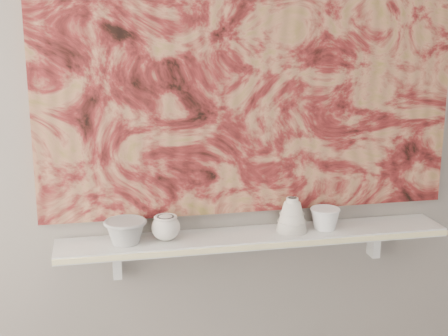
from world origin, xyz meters
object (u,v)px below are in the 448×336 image
object	(u,v)px
shelf	(255,237)
bowl_grey	(126,231)
bell_vessel	(292,214)
painting	(252,59)
cup_cream	(166,227)
bowl_white	(325,218)

from	to	relation	value
shelf	bowl_grey	world-z (taller)	bowl_grey
bell_vessel	painting	bearing A→B (deg)	149.07
cup_cream	bell_vessel	size ratio (longest dim) A/B	0.80
bowl_grey	cup_cream	xyz separation A→B (m)	(0.14, 0.00, 0.00)
bowl_grey	bell_vessel	size ratio (longest dim) A/B	1.17
cup_cream	bowl_white	size ratio (longest dim) A/B	0.92
bowl_grey	cup_cream	distance (m)	0.14
bowl_grey	bell_vessel	distance (m)	0.59
painting	bell_vessel	xyz separation A→B (m)	(0.13, -0.08, -0.55)
shelf	painting	world-z (taller)	painting
painting	bell_vessel	distance (m)	0.57
shelf	bell_vessel	distance (m)	0.16
shelf	bell_vessel	bearing A→B (deg)	0.00
shelf	bowl_grey	bearing A→B (deg)	180.00
bowl_grey	cup_cream	size ratio (longest dim) A/B	1.47
shelf	bowl_white	world-z (taller)	bowl_white
shelf	bowl_white	size ratio (longest dim) A/B	12.86
shelf	bowl_grey	xyz separation A→B (m)	(-0.46, 0.00, 0.06)
shelf	cup_cream	distance (m)	0.33
painting	bowl_grey	distance (m)	0.73
bowl_grey	bowl_white	xyz separation A→B (m)	(0.72, 0.00, -0.00)
painting	bowl_white	bearing A→B (deg)	-17.17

